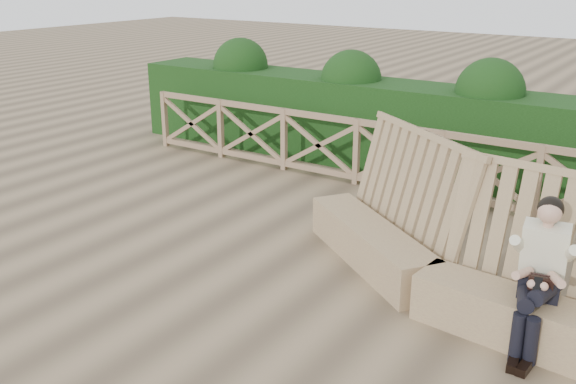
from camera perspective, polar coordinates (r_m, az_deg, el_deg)
The scene contains 5 objects.
ground at distance 7.58m, azimuth -1.83°, elevation -7.24°, with size 60.00×60.00×0.00m, color brown.
bench at distance 7.09m, azimuth 14.15°, elevation -6.19°, with size 4.41×2.24×1.62m.
woman at distance 6.31m, azimuth 21.52°, elevation -6.44°, with size 0.44×0.89×1.46m.
guardrail at distance 10.24m, azimuth 9.62°, elevation 2.96°, with size 10.10×0.09×1.10m.
hedge at distance 11.26m, azimuth 12.24°, elevation 5.33°, with size 12.00×1.20×1.50m, color black.
Camera 1 is at (3.97, -5.50, 3.39)m, focal length 40.00 mm.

